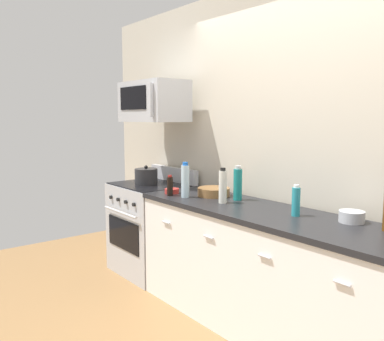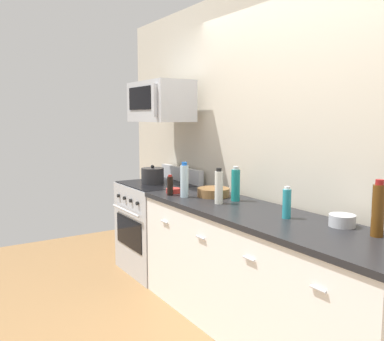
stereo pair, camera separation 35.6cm
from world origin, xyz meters
name	(u,v)px [view 2 (the right image)]	position (x,y,z in m)	size (l,w,h in m)	color
ground_plane	(256,334)	(0.00, 0.00, 0.00)	(6.53, 6.53, 0.00)	olive
back_wall	(301,150)	(0.00, 0.41, 1.35)	(5.45, 0.10, 2.70)	beige
counter_unit	(258,275)	(0.00, 0.00, 0.46)	(2.36, 0.66, 0.92)	white
range_oven	(158,226)	(-1.55, 0.00, 0.47)	(0.76, 0.69, 1.07)	#B7BABF
microwave	(160,102)	(-1.55, 0.05, 1.75)	(0.74, 0.44, 0.40)	#B7BABF
bottle_vinegar_white	(219,187)	(-0.41, -0.06, 1.05)	(0.06, 0.06, 0.28)	silver
bottle_sparkling_teal	(236,185)	(-0.42, 0.12, 1.05)	(0.07, 0.07, 0.28)	#197F7A
bottle_dish_soap	(287,203)	(0.22, 0.05, 1.02)	(0.06, 0.06, 0.22)	teal
bottle_wine_amber	(378,210)	(0.80, 0.17, 1.08)	(0.07, 0.07, 0.33)	#59330F
bottle_soy_sauce_dark	(170,186)	(-0.92, -0.21, 1.01)	(0.05, 0.05, 0.18)	black
bottle_water_clear	(184,181)	(-0.78, -0.15, 1.06)	(0.07, 0.07, 0.30)	silver
bowl_wooden_salad	(213,192)	(-0.68, 0.08, 0.96)	(0.28, 0.28, 0.07)	brown
bowl_red_small	(173,190)	(-1.00, -0.13, 0.94)	(0.13, 0.13, 0.04)	#B72D28
bowl_steel_prep	(342,220)	(0.56, 0.19, 0.96)	(0.16, 0.16, 0.07)	#B2B5BA
stockpot	(153,176)	(-1.55, -0.05, 1.00)	(0.23, 0.23, 0.19)	#262628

